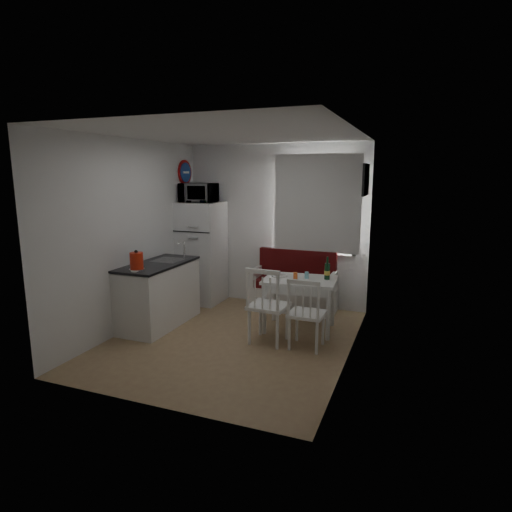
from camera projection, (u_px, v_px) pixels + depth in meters
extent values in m
cube|color=#997651|center=(232.00, 339.00, 5.58)|extent=(3.00, 3.50, 0.02)
cube|color=white|center=(230.00, 134.00, 5.09)|extent=(3.00, 3.50, 0.02)
cube|color=white|center=(275.00, 226.00, 6.94)|extent=(3.00, 0.02, 2.60)
cube|color=white|center=(148.00, 270.00, 3.73)|extent=(3.00, 0.02, 2.60)
cube|color=white|center=(131.00, 235.00, 5.87)|extent=(0.02, 3.50, 2.60)
cube|color=white|center=(352.00, 249.00, 4.81)|extent=(0.02, 3.50, 2.60)
cube|color=white|center=(318.00, 207.00, 6.60)|extent=(1.22, 0.06, 1.47)
cube|color=white|center=(317.00, 204.00, 6.53)|extent=(1.35, 0.02, 1.50)
cube|color=white|center=(159.00, 295.00, 6.06)|extent=(0.60, 1.30, 0.86)
cube|color=black|center=(158.00, 264.00, 5.98)|extent=(0.62, 1.32, 0.03)
cube|color=#99999E|center=(169.00, 263.00, 6.21)|extent=(0.40, 0.40, 0.10)
cylinder|color=silver|center=(184.00, 250.00, 6.28)|extent=(0.02, 0.02, 0.26)
cylinder|color=navy|center=(185.00, 172.00, 7.02)|extent=(0.03, 0.40, 0.40)
cube|color=black|center=(365.00, 180.00, 5.68)|extent=(0.04, 0.52, 0.42)
cube|color=white|center=(293.00, 299.00, 6.76)|extent=(1.32, 0.51, 0.36)
cube|color=#520C0E|center=(294.00, 284.00, 6.72)|extent=(1.26, 0.47, 0.12)
cube|color=#520C0E|center=(297.00, 264.00, 6.84)|extent=(1.26, 0.10, 0.47)
cube|color=white|center=(300.00, 280.00, 5.81)|extent=(1.03, 0.76, 0.04)
cube|color=white|center=(300.00, 286.00, 5.83)|extent=(0.92, 0.66, 0.12)
cylinder|color=white|center=(299.00, 306.00, 5.88)|extent=(0.06, 0.06, 0.69)
cube|color=white|center=(269.00, 306.00, 5.42)|extent=(0.49, 0.47, 0.04)
cube|color=white|center=(263.00, 290.00, 5.19)|extent=(0.45, 0.07, 0.49)
cube|color=white|center=(307.00, 314.00, 5.25)|extent=(0.43, 0.41, 0.04)
cube|color=white|center=(303.00, 299.00, 5.04)|extent=(0.40, 0.05, 0.44)
cube|color=white|center=(201.00, 253.00, 7.12)|extent=(0.67, 0.67, 1.67)
imported|color=white|center=(198.00, 193.00, 6.89)|extent=(0.56, 0.38, 0.31)
cylinder|color=red|center=(137.00, 261.00, 5.45)|extent=(0.20, 0.20, 0.27)
cylinder|color=orange|center=(295.00, 276.00, 5.77)|extent=(0.06, 0.06, 0.09)
cylinder|color=#84CFE1|center=(307.00, 275.00, 5.82)|extent=(0.06, 0.06, 0.09)
cylinder|color=white|center=(279.00, 276.00, 5.93)|extent=(0.22, 0.22, 0.02)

